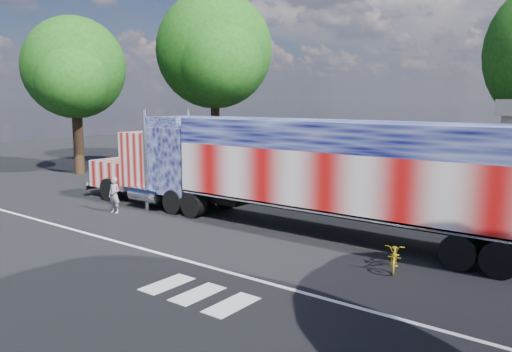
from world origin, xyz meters
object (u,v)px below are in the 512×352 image
Objects in this scene: tree_nw_a at (215,51)px; tree_w_a at (75,68)px; coach_bus at (297,156)px; bicycle at (395,255)px; woman at (114,195)px; semi_truck at (283,168)px.

tree_nw_a is 10.80m from tree_w_a.
coach_bus is at bearing -27.03° from tree_nw_a.
tree_w_a is (-25.40, 5.69, 6.87)m from bicycle.
woman is at bearing -63.25° from tree_nw_a.
tree_nw_a reaches higher than bicycle.
semi_truck reaches higher than bicycle.
woman is at bearing 161.92° from bicycle.
semi_truck reaches higher than coach_bus.
bicycle is at bearing -12.63° from tree_w_a.
tree_w_a reaches higher than woman.
semi_truck is 1.63× the size of tree_nw_a.
semi_truck is 20.49m from tree_w_a.
tree_w_a is at bearing 144.46° from woman.
woman is 13.32m from bicycle.
coach_bus is 1.22× the size of tree_w_a.
tree_w_a is (-19.62, 3.37, 4.87)m from semi_truck.
semi_truck is at bearing -40.36° from tree_nw_a.
woman is 0.12× the size of tree_nw_a.
coach_bus is 7.91× the size of woman.
bicycle is at bearing -36.07° from tree_nw_a.
woman is 0.15× the size of tree_w_a.
semi_truck is 8.49m from coach_bus.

